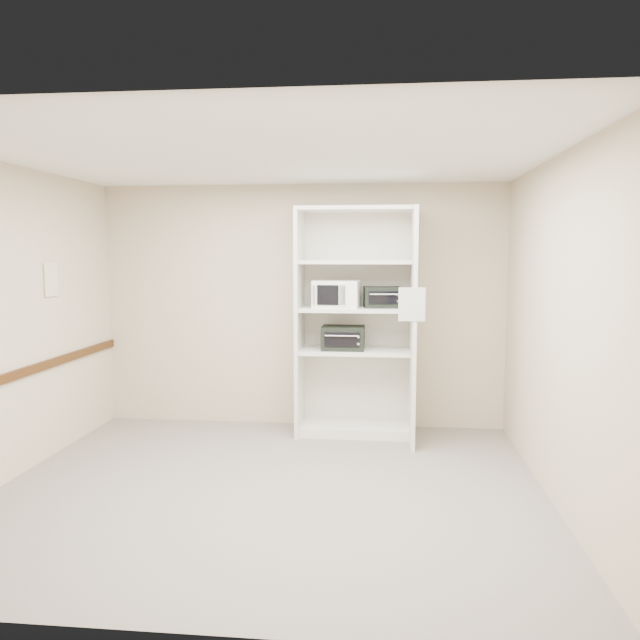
# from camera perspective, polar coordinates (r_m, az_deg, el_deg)

# --- Properties ---
(floor) EXTENTS (4.50, 4.00, 0.01)m
(floor) POSITION_cam_1_polar(r_m,az_deg,el_deg) (5.37, -4.59, -15.11)
(floor) COLOR slate
(floor) RESTS_ON ground
(ceiling) EXTENTS (4.50, 4.00, 0.01)m
(ceiling) POSITION_cam_1_polar(r_m,az_deg,el_deg) (5.06, -4.87, 14.72)
(ceiling) COLOR white
(wall_back) EXTENTS (4.50, 0.02, 2.70)m
(wall_back) POSITION_cam_1_polar(r_m,az_deg,el_deg) (7.00, -1.70, 1.28)
(wall_back) COLOR beige
(wall_back) RESTS_ON ground
(wall_front) EXTENTS (4.50, 0.02, 2.70)m
(wall_front) POSITION_cam_1_polar(r_m,az_deg,el_deg) (3.12, -11.57, -4.97)
(wall_front) COLOR beige
(wall_front) RESTS_ON ground
(wall_left) EXTENTS (0.02, 4.00, 2.70)m
(wall_left) POSITION_cam_1_polar(r_m,az_deg,el_deg) (5.88, -26.80, -0.31)
(wall_left) COLOR beige
(wall_left) RESTS_ON ground
(wall_right) EXTENTS (0.02, 4.00, 2.70)m
(wall_right) POSITION_cam_1_polar(r_m,az_deg,el_deg) (5.12, 20.85, -0.91)
(wall_right) COLOR beige
(wall_right) RESTS_ON ground
(shelving_unit) EXTENTS (1.24, 0.92, 2.42)m
(shelving_unit) POSITION_cam_1_polar(r_m,az_deg,el_deg) (6.67, 3.65, -0.86)
(shelving_unit) COLOR beige
(shelving_unit) RESTS_ON floor
(microwave) EXTENTS (0.50, 0.40, 0.29)m
(microwave) POSITION_cam_1_polar(r_m,az_deg,el_deg) (6.59, 1.55, 2.40)
(microwave) COLOR white
(microwave) RESTS_ON shelving_unit
(toaster_oven_upper) EXTENTS (0.41, 0.33, 0.22)m
(toaster_oven_upper) POSITION_cam_1_polar(r_m,az_deg,el_deg) (6.62, 5.71, 2.09)
(toaster_oven_upper) COLOR black
(toaster_oven_upper) RESTS_ON shelving_unit
(toaster_oven_lower) EXTENTS (0.45, 0.34, 0.25)m
(toaster_oven_lower) POSITION_cam_1_polar(r_m,az_deg,el_deg) (6.64, 2.13, -1.64)
(toaster_oven_lower) COLOR black
(toaster_oven_lower) RESTS_ON shelving_unit
(paper_sign) EXTENTS (0.25, 0.02, 0.32)m
(paper_sign) POSITION_cam_1_polar(r_m,az_deg,el_deg) (6.01, 8.40, 1.42)
(paper_sign) COLOR white
(paper_sign) RESTS_ON shelving_unit
(chair_rail) EXTENTS (0.04, 3.98, 0.08)m
(chair_rail) POSITION_cam_1_polar(r_m,az_deg,el_deg) (5.93, -26.41, -4.63)
(chair_rail) COLOR #381E09
(chair_rail) RESTS_ON wall_left
(wall_poster) EXTENTS (0.01, 0.23, 0.32)m
(wall_poster) POSITION_cam_1_polar(r_m,az_deg,el_deg) (6.48, -23.38, 3.41)
(wall_poster) COLOR silver
(wall_poster) RESTS_ON wall_left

